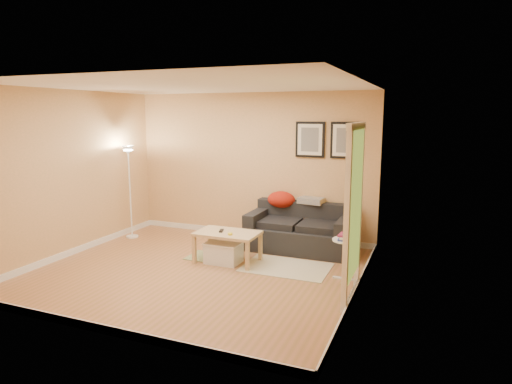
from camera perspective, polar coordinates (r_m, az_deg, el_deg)
floor at (r=6.53m, az=-7.41°, el=-10.01°), size 4.50×4.50×0.00m
ceiling at (r=6.15m, az=-7.96°, el=13.41°), size 4.50×4.50×0.00m
wall_back at (r=7.99m, az=-0.56°, el=3.35°), size 4.50×0.00×4.50m
wall_front at (r=4.61m, az=-20.06°, el=-2.18°), size 4.50×0.00×4.50m
wall_left at (r=7.57m, az=-22.66°, el=2.21°), size 0.00×4.00×4.00m
wall_right at (r=5.47m, az=13.30°, el=-0.01°), size 0.00×4.00×4.00m
baseboard_back at (r=8.22m, az=-0.58°, el=-5.35°), size 4.50×0.02×0.10m
baseboard_front at (r=5.02m, az=-19.10°, el=-16.27°), size 4.50×0.02×0.10m
baseboard_left at (r=7.82m, az=-21.99°, el=-6.91°), size 0.02×4.00×0.10m
baseboard_right at (r=5.81m, az=12.70°, el=-12.23°), size 0.02×4.00×0.10m
sofa at (r=7.38m, az=5.68°, el=-4.58°), size 1.70×0.90×0.75m
red_throw at (r=7.66m, az=3.27°, el=-0.97°), size 0.48×0.36×0.28m
plaid_throw at (r=7.56m, az=7.11°, el=-1.09°), size 0.45×0.32×0.10m
framed_print_left at (r=7.57m, az=6.97°, el=6.71°), size 0.50×0.04×0.60m
framed_print_right at (r=7.44m, az=11.46°, el=6.53°), size 0.50×0.04×0.60m
area_rug at (r=6.61m, az=3.92°, el=-9.65°), size 1.25×0.85×0.01m
green_runner at (r=7.07m, az=-5.91°, el=-8.34°), size 0.70×0.50×0.01m
coffee_table at (r=6.78m, az=-3.67°, el=-7.09°), size 0.98×0.65×0.47m
remote_control at (r=6.76m, az=-4.48°, el=-4.98°), size 0.09×0.17×0.02m
tape_roll at (r=6.55m, az=-3.35°, el=-5.41°), size 0.07×0.07×0.03m
storage_bin at (r=6.78m, az=-4.19°, el=-7.74°), size 0.53×0.39×0.32m
side_table at (r=6.18m, az=11.44°, el=-8.51°), size 0.37×0.37×0.57m
book_stack at (r=6.07m, az=11.51°, el=-5.67°), size 0.20×0.26×0.08m
floor_lamp at (r=8.30m, az=-15.87°, el=-0.30°), size 0.22×0.22×1.68m
doorway at (r=5.38m, az=12.41°, el=-3.11°), size 0.12×1.01×2.13m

